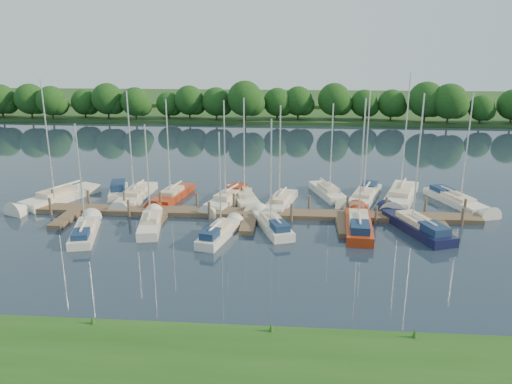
# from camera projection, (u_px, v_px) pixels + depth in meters

# --- Properties ---
(ground) EXTENTS (260.00, 260.00, 0.00)m
(ground) POSITION_uv_depth(u_px,v_px,m) (242.00, 251.00, 37.17)
(ground) COLOR #1B2936
(ground) RESTS_ON ground
(dock) EXTENTS (40.00, 6.00, 0.40)m
(dock) POSITION_uv_depth(u_px,v_px,m) (251.00, 216.00, 44.09)
(dock) COLOR #4A3A29
(dock) RESTS_ON ground
(mooring_pilings) EXTENTS (38.24, 2.84, 2.00)m
(mooring_pilings) POSITION_uv_depth(u_px,v_px,m) (252.00, 207.00, 45.05)
(mooring_pilings) COLOR #473D33
(mooring_pilings) RESTS_ON ground
(far_shore) EXTENTS (180.00, 30.00, 0.60)m
(far_shore) POSITION_uv_depth(u_px,v_px,m) (278.00, 113.00, 108.75)
(far_shore) COLOR #1E3F18
(far_shore) RESTS_ON ground
(distant_hill) EXTENTS (220.00, 40.00, 1.40)m
(distant_hill) POSITION_uv_depth(u_px,v_px,m) (281.00, 99.00, 132.52)
(distant_hill) COLOR #2F5223
(distant_hill) RESTS_ON ground
(treeline) EXTENTS (145.84, 9.73, 8.19)m
(treeline) POSITION_uv_depth(u_px,v_px,m) (305.00, 103.00, 95.09)
(treeline) COLOR #38281C
(treeline) RESTS_ON ground
(sailboat_n_0) EXTENTS (5.54, 9.42, 12.28)m
(sailboat_n_0) POSITION_uv_depth(u_px,v_px,m) (57.00, 199.00, 48.61)
(sailboat_n_0) COLOR silver
(sailboat_n_0) RESTS_ON ground
(motorboat) EXTENTS (2.90, 5.82, 1.69)m
(motorboat) POSITION_uv_depth(u_px,v_px,m) (118.00, 192.00, 50.65)
(motorboat) COLOR silver
(motorboat) RESTS_ON ground
(sailboat_n_2) EXTENTS (2.28, 8.70, 11.05)m
(sailboat_n_2) POSITION_uv_depth(u_px,v_px,m) (135.00, 197.00, 49.23)
(sailboat_n_2) COLOR silver
(sailboat_n_2) RESTS_ON ground
(sailboat_n_3) EXTENTS (3.07, 8.13, 10.23)m
(sailboat_n_3) POSITION_uv_depth(u_px,v_px,m) (172.00, 197.00, 49.39)
(sailboat_n_3) COLOR #9E2B0E
(sailboat_n_3) RESTS_ON ground
(sailboat_n_4) EXTENTS (3.99, 8.00, 10.37)m
(sailboat_n_4) POSITION_uv_depth(u_px,v_px,m) (228.00, 200.00, 47.96)
(sailboat_n_4) COLOR silver
(sailboat_n_4) RESTS_ON ground
(sailboat_n_5) EXTENTS (3.99, 8.21, 10.41)m
(sailboat_n_5) POSITION_uv_depth(u_px,v_px,m) (244.00, 198.00, 48.84)
(sailboat_n_5) COLOR silver
(sailboat_n_5) RESTS_ON ground
(sailboat_n_6) EXTENTS (3.22, 7.85, 9.93)m
(sailboat_n_6) POSITION_uv_depth(u_px,v_px,m) (280.00, 204.00, 47.22)
(sailboat_n_6) COLOR silver
(sailboat_n_6) RESTS_ON ground
(sailboat_n_7) EXTENTS (3.68, 7.56, 9.75)m
(sailboat_n_7) POSITION_uv_depth(u_px,v_px,m) (328.00, 194.00, 50.29)
(sailboat_n_7) COLOR silver
(sailboat_n_7) RESTS_ON ground
(sailboat_n_8) EXTENTS (4.28, 8.79, 11.03)m
(sailboat_n_8) POSITION_uv_depth(u_px,v_px,m) (364.00, 197.00, 49.21)
(sailboat_n_8) COLOR silver
(sailboat_n_8) RESTS_ON ground
(sailboat_n_9) EXTENTS (5.00, 10.06, 12.78)m
(sailboat_n_9) POSITION_uv_depth(u_px,v_px,m) (400.00, 198.00, 49.04)
(sailboat_n_9) COLOR silver
(sailboat_n_9) RESTS_ON ground
(sailboat_n_10) EXTENTS (4.56, 8.72, 11.00)m
(sailboat_n_10) POSITION_uv_depth(u_px,v_px,m) (458.00, 201.00, 47.75)
(sailboat_n_10) COLOR silver
(sailboat_n_10) RESTS_ON ground
(sailboat_s_0) EXTENTS (3.24, 7.35, 9.28)m
(sailboat_s_0) POSITION_uv_depth(u_px,v_px,m) (85.00, 231.00, 40.11)
(sailboat_s_0) COLOR silver
(sailboat_s_0) RESTS_ON ground
(sailboat_s_1) EXTENTS (2.70, 6.98, 9.09)m
(sailboat_s_1) POSITION_uv_depth(u_px,v_px,m) (151.00, 225.00, 41.69)
(sailboat_s_1) COLOR silver
(sailboat_s_1) RESTS_ON ground
(sailboat_s_2) EXTENTS (2.90, 6.78, 8.83)m
(sailboat_s_2) POSITION_uv_depth(u_px,v_px,m) (219.00, 234.00, 39.51)
(sailboat_s_2) COLOR silver
(sailboat_s_2) RESTS_ON ground
(sailboat_s_3) EXTENTS (3.79, 7.32, 9.51)m
(sailboat_s_3) POSITION_uv_depth(u_px,v_px,m) (272.00, 225.00, 41.46)
(sailboat_s_3) COLOR silver
(sailboat_s_3) RESTS_ON ground
(sailboat_s_4) EXTENTS (2.65, 8.75, 11.21)m
(sailboat_s_4) POSITION_uv_depth(u_px,v_px,m) (358.00, 226.00, 41.25)
(sailboat_s_4) COLOR #9E2B0E
(sailboat_s_4) RESTS_ON ground
(sailboat_s_5) EXTENTS (4.77, 9.01, 11.59)m
(sailboat_s_5) POSITION_uv_depth(u_px,v_px,m) (415.00, 227.00, 41.11)
(sailboat_s_5) COLOR #101436
(sailboat_s_5) RESTS_ON ground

